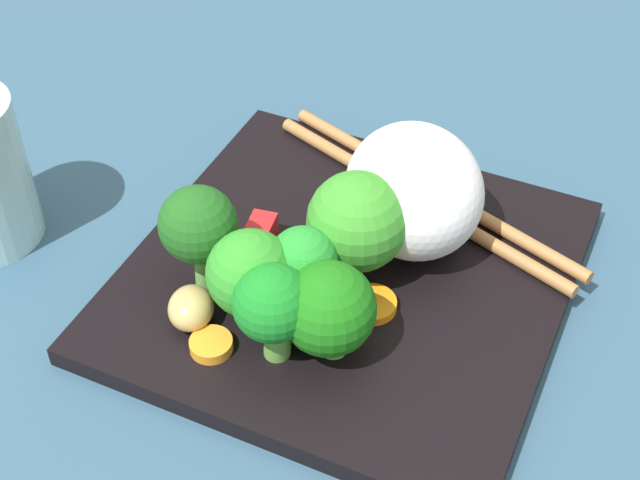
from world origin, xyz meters
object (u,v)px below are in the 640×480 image
object	(u,v)px
broccoli_floret_3	(328,310)
chopstick_pair	(424,194)
carrot_slice_2	(307,261)
square_plate	(347,278)
rice_mound	(414,190)

from	to	relation	value
broccoli_floret_3	chopstick_pair	xyz separation A→B (cm)	(-0.39, -13.91, -2.75)
broccoli_floret_3	carrot_slice_2	size ratio (longest dim) A/B	2.72
square_plate	carrot_slice_2	size ratio (longest dim) A/B	11.46
square_plate	rice_mound	size ratio (longest dim) A/B	2.73
carrot_slice_2	chopstick_pair	distance (cm)	9.39
rice_mound	carrot_slice_2	size ratio (longest dim) A/B	4.20
rice_mound	square_plate	bearing A→B (deg)	61.02
square_plate	carrot_slice_2	distance (cm)	2.57
chopstick_pair	broccoli_floret_3	bearing A→B (deg)	107.60
square_plate	chopstick_pair	xyz separation A→B (cm)	(-1.84, -7.95, 1.04)
rice_mound	broccoli_floret_3	xyz separation A→B (cm)	(0.86, 10.13, -0.59)
broccoli_floret_3	carrot_slice_2	bearing A→B (deg)	-55.28
square_plate	broccoli_floret_3	size ratio (longest dim) A/B	4.22
rice_mound	carrot_slice_2	bearing A→B (deg)	44.39
rice_mound	carrot_slice_2	world-z (taller)	rice_mound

